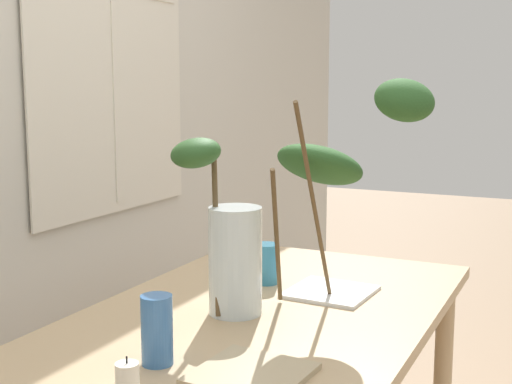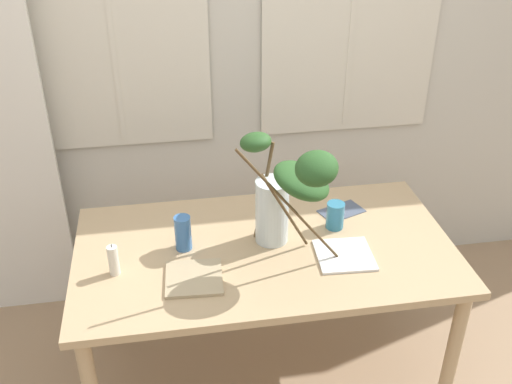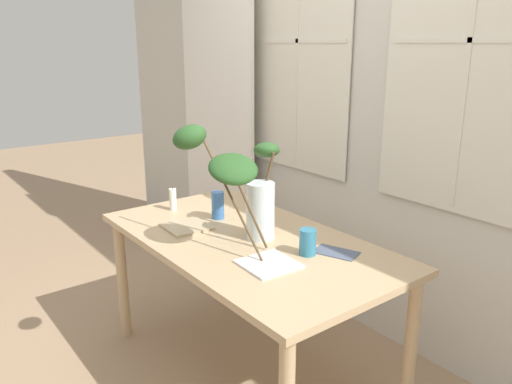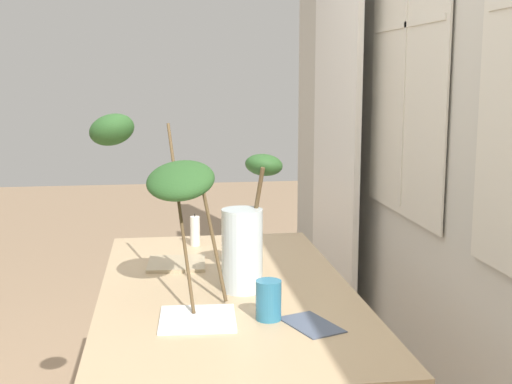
{
  "view_description": "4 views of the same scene",
  "coord_description": "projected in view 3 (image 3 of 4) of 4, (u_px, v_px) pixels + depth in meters",
  "views": [
    {
      "loc": [
        -1.49,
        -0.74,
        1.32
      ],
      "look_at": [
        0.05,
        -0.0,
        1.06
      ],
      "focal_mm": 48.9,
      "sensor_mm": 36.0,
      "label": 1
    },
    {
      "loc": [
        -0.36,
        -1.95,
        2.18
      ],
      "look_at": [
        -0.03,
        0.02,
        0.99
      ],
      "focal_mm": 41.91,
      "sensor_mm": 36.0,
      "label": 2
    },
    {
      "loc": [
        1.83,
        -1.36,
        1.64
      ],
      "look_at": [
        0.02,
        0.04,
        0.97
      ],
      "focal_mm": 35.51,
      "sensor_mm": 36.0,
      "label": 3
    },
    {
      "loc": [
        2.21,
        -0.21,
        1.45
      ],
      "look_at": [
        -0.01,
        0.1,
        1.07
      ],
      "focal_mm": 47.92,
      "sensor_mm": 36.0,
      "label": 4
    }
  ],
  "objects": [
    {
      "name": "napkin_folded",
      "position": [
        336.0,
        252.0,
        2.27
      ],
      "size": [
        0.22,
        0.18,
        0.0
      ],
      "primitive_type": "cube",
      "rotation": [
        0.0,
        0.0,
        0.36
      ],
      "color": "#4C566B",
      "rests_on": "dining_table"
    },
    {
      "name": "drinking_glass_blue_left",
      "position": [
        218.0,
        205.0,
        2.69
      ],
      "size": [
        0.07,
        0.07,
        0.15
      ],
      "primitive_type": "cylinder",
      "color": "#386BAD",
      "rests_on": "dining_table"
    },
    {
      "name": "pillar_candle",
      "position": [
        173.0,
        199.0,
        2.83
      ],
      "size": [
        0.04,
        0.04,
        0.14
      ],
      "color": "silver",
      "rests_on": "dining_table"
    },
    {
      "name": "plate_square_right",
      "position": [
        269.0,
        264.0,
        2.14
      ],
      "size": [
        0.23,
        0.23,
        0.01
      ],
      "primitive_type": "cube",
      "rotation": [
        0.0,
        0.0,
        -0.06
      ],
      "color": "white",
      "rests_on": "dining_table"
    },
    {
      "name": "vase_with_branches",
      "position": [
        245.0,
        187.0,
        2.28
      ],
      "size": [
        0.41,
        0.66,
        0.62
      ],
      "color": "silver",
      "rests_on": "dining_table"
    },
    {
      "name": "plate_square_left",
      "position": [
        187.0,
        227.0,
        2.57
      ],
      "size": [
        0.23,
        0.23,
        0.01
      ],
      "primitive_type": "cube",
      "rotation": [
        0.0,
        0.0,
        -0.06
      ],
      "color": "tan",
      "rests_on": "dining_table"
    },
    {
      "name": "drinking_glass_blue_right",
      "position": [
        308.0,
        242.0,
        2.23
      ],
      "size": [
        0.08,
        0.08,
        0.12
      ],
      "primitive_type": "cylinder",
      "color": "teal",
      "rests_on": "dining_table"
    },
    {
      "name": "dining_table",
      "position": [
        248.0,
        254.0,
        2.46
      ],
      "size": [
        1.54,
        0.84,
        0.74
      ],
      "color": "tan",
      "rests_on": "ground"
    },
    {
      "name": "curtain_sheer_side",
      "position": [
        217.0,
        109.0,
        3.73
      ],
      "size": [
        0.87,
        0.03,
        2.35
      ],
      "primitive_type": "cube",
      "color": "white",
      "rests_on": "ground"
    },
    {
      "name": "ground",
      "position": [
        248.0,
        370.0,
        2.65
      ],
      "size": [
        14.0,
        14.0,
        0.0
      ],
      "primitive_type": "plane",
      "color": "#9E7F60"
    },
    {
      "name": "back_wall_with_windows",
      "position": [
        375.0,
        106.0,
        2.79
      ],
      "size": [
        5.75,
        0.14,
        2.6
      ],
      "color": "beige",
      "rests_on": "ground"
    }
  ]
}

